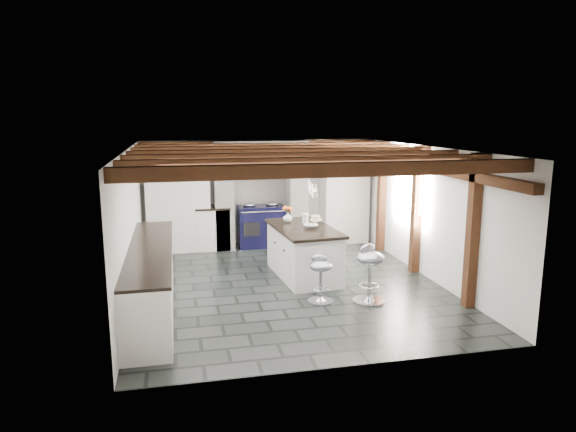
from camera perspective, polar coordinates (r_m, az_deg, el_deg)
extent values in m
plane|color=black|center=(8.79, -0.07, -7.57)|extent=(6.00, 6.00, 0.00)
plane|color=silver|center=(11.40, -3.32, 2.67)|extent=(5.00, 0.00, 5.00)
plane|color=silver|center=(8.34, -17.11, -0.92)|extent=(0.00, 6.00, 6.00)
plane|color=silver|center=(9.35, 15.06, 0.45)|extent=(0.00, 6.00, 6.00)
plane|color=white|center=(8.35, -0.08, 7.56)|extent=(6.00, 6.00, 0.00)
cube|color=silver|center=(11.04, -7.16, 1.28)|extent=(0.40, 0.60, 1.90)
cube|color=silver|center=(11.30, 0.94, 1.59)|extent=(0.40, 0.60, 1.90)
cube|color=#4E2916|center=(11.02, -3.12, 6.78)|extent=(2.10, 0.65, 0.18)
cube|color=silver|center=(11.01, -3.13, 7.58)|extent=(2.00, 0.60, 0.31)
cube|color=black|center=(10.70, -2.84, 6.98)|extent=(1.00, 0.03, 0.22)
cube|color=silver|center=(10.68, -2.83, 6.97)|extent=(0.90, 0.01, 0.14)
cube|color=white|center=(10.99, -12.11, 1.33)|extent=(1.30, 0.58, 2.00)
cube|color=white|center=(11.59, 6.24, 2.02)|extent=(1.00, 0.58, 2.00)
cube|color=white|center=(7.91, -14.97, -6.76)|extent=(0.60, 3.80, 0.88)
cube|color=black|center=(7.79, -15.13, -3.53)|extent=(0.64, 3.80, 0.04)
cube|color=white|center=(11.12, -8.38, -1.36)|extent=(0.70, 0.60, 0.88)
cube|color=black|center=(11.03, -8.45, 0.97)|extent=(0.74, 0.64, 0.04)
cube|color=#4E2916|center=(9.20, 14.87, 5.33)|extent=(0.15, 5.80, 0.14)
plane|color=white|center=(9.81, 13.47, 3.38)|extent=(0.00, 0.90, 0.90)
cube|color=#4E2916|center=(5.85, 5.43, 5.13)|extent=(5.00, 0.16, 0.16)
cube|color=#4E2916|center=(6.68, 3.14, 5.89)|extent=(5.00, 0.16, 0.16)
cube|color=#4E2916|center=(7.51, 1.36, 6.48)|extent=(5.00, 0.16, 0.16)
cube|color=#4E2916|center=(8.35, -0.08, 6.95)|extent=(5.00, 0.16, 0.16)
cube|color=#4E2916|center=(9.20, -1.25, 7.32)|extent=(5.00, 0.16, 0.16)
cube|color=#4E2916|center=(10.05, -2.22, 7.63)|extent=(5.00, 0.16, 0.16)
cube|color=#4E2916|center=(10.90, -3.05, 7.89)|extent=(5.00, 0.16, 0.16)
cube|color=#4E2916|center=(7.95, 19.84, -1.65)|extent=(0.15, 0.15, 2.30)
cube|color=#4E2916|center=(9.49, 14.08, 0.65)|extent=(0.15, 0.15, 2.30)
cube|color=#4E2916|center=(10.92, 10.36, 2.14)|extent=(0.15, 0.15, 2.30)
cylinder|color=black|center=(8.44, 2.99, 5.06)|extent=(0.01, 0.01, 0.56)
cylinder|color=white|center=(8.48, 2.97, 2.85)|extent=(0.09, 0.09, 0.22)
cylinder|color=black|center=(8.74, 2.79, 5.27)|extent=(0.01, 0.01, 0.56)
cylinder|color=white|center=(8.78, 2.77, 3.13)|extent=(0.09, 0.09, 0.22)
cylinder|color=black|center=(9.04, 2.59, 5.47)|extent=(0.01, 0.01, 0.56)
cylinder|color=white|center=(9.08, 2.57, 3.39)|extent=(0.09, 0.09, 0.22)
cube|color=black|center=(11.22, -3.02, -1.10)|extent=(1.00, 0.60, 0.90)
ellipsoid|color=silver|center=(11.09, -4.32, 1.27)|extent=(0.28, 0.28, 0.11)
ellipsoid|color=silver|center=(11.17, -1.78, 1.37)|extent=(0.28, 0.28, 0.11)
cylinder|color=silver|center=(10.83, -2.76, 0.47)|extent=(0.95, 0.03, 0.03)
cube|color=black|center=(10.89, -4.06, -1.48)|extent=(0.35, 0.02, 0.30)
cube|color=black|center=(10.97, -1.47, -1.36)|extent=(0.35, 0.02, 0.30)
cube|color=white|center=(9.10, 1.74, -4.14)|extent=(1.00, 1.80, 0.85)
cube|color=black|center=(8.99, 1.76, -1.38)|extent=(1.08, 1.88, 0.05)
imported|color=white|center=(9.37, -0.02, -0.13)|extent=(0.19, 0.19, 0.18)
ellipsoid|color=#CB561C|center=(9.34, -0.02, 0.77)|extent=(0.19, 0.19, 0.12)
cylinder|color=white|center=(9.32, 1.94, -0.23)|extent=(0.12, 0.12, 0.17)
imported|color=white|center=(8.92, 2.54, -1.12)|extent=(0.27, 0.27, 0.06)
cylinder|color=white|center=(9.10, 3.10, -0.77)|extent=(0.05, 0.05, 0.10)
cylinder|color=white|center=(9.08, 3.11, -0.43)|extent=(0.21, 0.21, 0.01)
cylinder|color=#C9B887|center=(9.08, 3.11, -0.18)|extent=(0.16, 0.16, 0.07)
cylinder|color=silver|center=(8.08, 8.93, -9.31)|extent=(0.48, 0.48, 0.03)
cone|color=silver|center=(8.06, 8.94, -8.98)|extent=(0.22, 0.22, 0.09)
cylinder|color=silver|center=(7.96, 9.01, -6.97)|extent=(0.06, 0.06, 0.61)
torus|color=silver|center=(8.00, 8.98, -7.65)|extent=(0.31, 0.31, 0.02)
ellipsoid|color=gray|center=(7.87, 9.08, -4.61)|extent=(0.58, 0.58, 0.20)
ellipsoid|color=gray|center=(7.91, 8.53, -3.67)|extent=(0.33, 0.24, 0.17)
cylinder|color=silver|center=(8.00, 3.61, -9.42)|extent=(0.40, 0.40, 0.03)
cone|color=silver|center=(7.99, 3.61, -9.15)|extent=(0.18, 0.18, 0.07)
cylinder|color=silver|center=(7.91, 3.63, -7.50)|extent=(0.04, 0.04, 0.49)
torus|color=silver|center=(7.93, 3.63, -8.05)|extent=(0.25, 0.25, 0.02)
ellipsoid|color=gray|center=(7.82, 3.66, -5.56)|extent=(0.45, 0.45, 0.16)
ellipsoid|color=gray|center=(7.88, 3.68, -4.75)|extent=(0.27, 0.17, 0.14)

